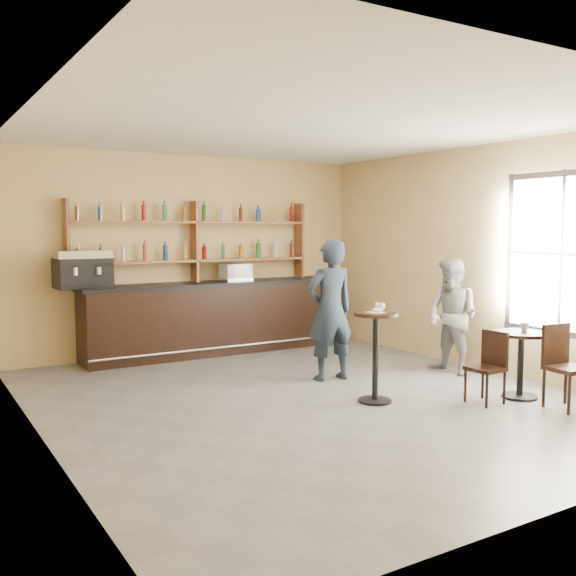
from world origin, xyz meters
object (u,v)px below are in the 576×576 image
bar_counter (213,318)px  espresso_machine (83,269)px  chair_south (568,368)px  man_main (330,310)px  cafe_table (520,365)px  patron_second (452,316)px  pedestal_table (375,357)px  pastry_case (236,272)px  chair_west (485,368)px

bar_counter → espresso_machine: bearing=180.0°
chair_south → man_main: bearing=125.3°
bar_counter → chair_south: bar_counter is taller
cafe_table → patron_second: size_ratio=0.49×
pedestal_table → chair_south: pedestal_table is taller
bar_counter → patron_second: patron_second is taller
patron_second → man_main: bearing=-112.7°
espresso_machine → pastry_case: size_ratio=1.63×
espresso_machine → patron_second: size_ratio=0.47×
pastry_case → cafe_table: 4.79m
pedestal_table → patron_second: bearing=18.1°
chair_west → man_main: bearing=-158.3°
chair_south → patron_second: bearing=89.6°
cafe_table → man_main: bearing=125.9°
cafe_table → bar_counter: bearing=113.9°
espresso_machine → cafe_table: bearing=-50.9°
cafe_table → pastry_case: bearing=109.3°
espresso_machine → chair_south: espresso_machine is taller
bar_counter → pedestal_table: size_ratio=4.07×
cafe_table → chair_south: chair_south is taller
pedestal_table → chair_west: size_ratio=1.26×
espresso_machine → man_main: (2.61, -2.49, -0.49)m
bar_counter → man_main: (0.56, -2.49, 0.36)m
man_main → cafe_table: bearing=130.7°
bar_counter → pastry_case: 0.83m
pastry_case → cafe_table: (1.56, -4.44, -0.90)m
bar_counter → chair_west: 4.61m
man_main → patron_second: bearing=165.4°
man_main → cafe_table: (1.41, -1.94, -0.54)m
patron_second → pedestal_table: bearing=-75.1°
pedestal_table → pastry_case: bearing=89.4°
bar_counter → patron_second: size_ratio=2.66×
bar_counter → chair_south: (2.02, -5.04, -0.11)m
man_main → patron_second: 1.76m
chair_south → cafe_table: bearing=100.2°
cafe_table → chair_south: bearing=-85.2°
cafe_table → chair_south: 0.61m
man_main → chair_west: man_main is taller
man_main → chair_west: bearing=119.2°
pedestal_table → patron_second: (1.85, 0.60, 0.28)m
bar_counter → patron_second: (2.22, -3.08, 0.22)m
bar_counter → patron_second: bearing=-54.2°
patron_second → pastry_case: bearing=-152.8°
pastry_case → cafe_table: pastry_case is taller
chair_south → espresso_machine: bearing=134.4°
bar_counter → pastry_case: pastry_case is taller
bar_counter → chair_south: bearing=-68.2°
chair_west → espresso_machine: bearing=-144.4°
pastry_case → man_main: man_main is taller
espresso_machine → man_main: man_main is taller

